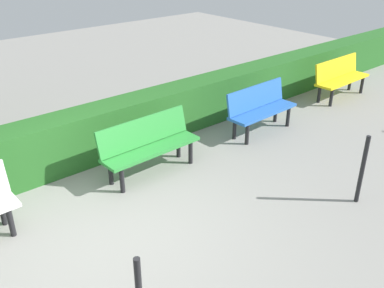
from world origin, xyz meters
TOP-DOWN VIEW (x-y plane):
  - ground_plane at (0.00, 0.00)m, footprint 23.59×23.59m
  - bench_yellow at (-6.58, -0.99)m, footprint 1.58×0.48m
  - bench_blue at (-3.80, -0.89)m, footprint 1.49×0.51m
  - bench_green at (-1.36, -0.96)m, footprint 1.62×0.51m
  - hedge_row at (-1.22, -1.93)m, footprint 19.59×0.58m
  - railing_post_mid at (-3.06, 1.58)m, footprint 0.06×0.06m

SIDE VIEW (x-z plane):
  - ground_plane at x=0.00m, z-range 0.00..0.00m
  - hedge_row at x=-1.22m, z-range 0.00..0.85m
  - bench_blue at x=-3.80m, z-range 0.05..0.91m
  - bench_yellow at x=-6.58m, z-range 0.05..0.91m
  - bench_green at x=-1.36m, z-range 0.05..0.91m
  - railing_post_mid at x=-3.06m, z-range 0.00..1.00m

